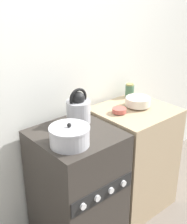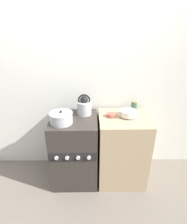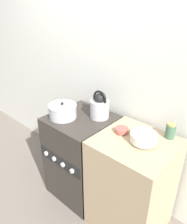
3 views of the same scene
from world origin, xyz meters
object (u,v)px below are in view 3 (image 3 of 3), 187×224
Objects in this scene: storage_jar at (170,131)px; cooking_pot at (63,111)px; enamel_bowl at (144,138)px; small_ceramic_bowl at (122,130)px; stove at (82,156)px; kettle at (100,107)px.

cooking_pot is at bearing -160.29° from storage_jar.
enamel_bowl reaches higher than small_ceramic_bowl.
enamel_bowl is at bearing -119.97° from storage_jar.
small_ceramic_bowl is at bearing 3.44° from stove.
enamel_bowl is (0.78, 0.12, -0.00)m from cooking_pot.
cooking_pot is (-0.13, -0.10, 0.51)m from stove.
cooking_pot is (-0.25, -0.23, -0.04)m from kettle.
kettle is at bearing 44.73° from stove.
small_ceramic_bowl reaches higher than stove.
kettle is 2.19× the size of storage_jar.
stove is 0.66m from small_ceramic_bowl.
kettle is 0.65m from storage_jar.
cooking_pot is 2.17× the size of storage_jar.
enamel_bowl is 1.67× the size of storage_jar.
kettle is at bearing 162.80° from small_ceramic_bowl.
small_ceramic_bowl is (0.45, 0.03, 0.48)m from stove.
storage_jar is (0.89, 0.32, 0.01)m from cooking_pot.
stove is at bearing -164.12° from storage_jar.
stove is 8.18× the size of small_ceramic_bowl.
small_ceramic_bowl is at bearing -149.07° from storage_jar.
cooking_pot is at bearing -141.07° from stove.
enamel_bowl is 0.23m from storage_jar.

